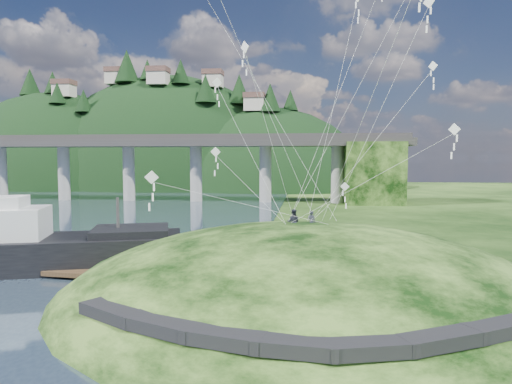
# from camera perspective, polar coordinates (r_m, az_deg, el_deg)

# --- Properties ---
(ground) EXTENTS (320.00, 320.00, 0.00)m
(ground) POSITION_cam_1_polar(r_m,az_deg,el_deg) (31.76, -8.63, -13.45)
(ground) COLOR black
(ground) RESTS_ON ground
(grass_hill) EXTENTS (36.00, 32.00, 13.00)m
(grass_hill) POSITION_cam_1_polar(r_m,az_deg,el_deg) (33.14, 6.36, -15.40)
(grass_hill) COLOR black
(grass_hill) RESTS_ON ground
(footpath) EXTENTS (22.29, 5.84, 0.83)m
(footpath) POSITION_cam_1_polar(r_m,az_deg,el_deg) (20.89, 4.91, -16.94)
(footpath) COLOR black
(footpath) RESTS_ON ground
(bridge) EXTENTS (160.00, 11.00, 15.00)m
(bridge) POSITION_cam_1_polar(r_m,az_deg,el_deg) (105.06, -12.82, 4.17)
(bridge) COLOR #2D2B2B
(bridge) RESTS_ON ground
(far_ridge) EXTENTS (153.00, 70.00, 94.50)m
(far_ridge) POSITION_cam_1_polar(r_m,az_deg,el_deg) (160.81, -12.41, -1.95)
(far_ridge) COLOR black
(far_ridge) RESTS_ON ground
(work_barge) EXTENTS (24.78, 13.27, 8.37)m
(work_barge) POSITION_cam_1_polar(r_m,az_deg,el_deg) (43.79, -25.94, -6.09)
(work_barge) COLOR black
(work_barge) RESTS_ON ground
(wooden_dock) EXTENTS (14.80, 3.77, 1.05)m
(wooden_dock) POSITION_cam_1_polar(r_m,az_deg,el_deg) (37.62, -15.20, -10.02)
(wooden_dock) COLOR #352415
(wooden_dock) RESTS_ON ground
(kite_flyers) EXTENTS (2.23, 0.88, 1.94)m
(kite_flyers) POSITION_cam_1_polar(r_m,az_deg,el_deg) (33.70, 5.27, -2.18)
(kite_flyers) COLOR #23262F
(kite_flyers) RESTS_ON ground
(kite_swarm) EXTENTS (20.94, 14.44, 22.09)m
(kite_swarm) POSITION_cam_1_polar(r_m,az_deg,el_deg) (34.01, 7.17, 19.16)
(kite_swarm) COLOR white
(kite_swarm) RESTS_ON ground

